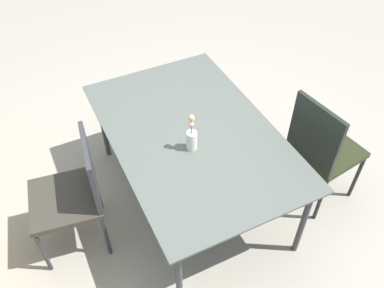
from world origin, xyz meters
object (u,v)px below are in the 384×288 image
at_px(dining_table, 192,137).
at_px(chair_near_left, 321,146).
at_px(flower_vase, 192,137).
at_px(chair_far_side, 75,190).

xyz_separation_m(dining_table, chair_near_left, (-0.38, -0.83, -0.12)).
height_order(chair_near_left, flower_vase, flower_vase).
bearing_deg(flower_vase, dining_table, -26.95).
bearing_deg(flower_vase, chair_far_side, 78.15).
bearing_deg(chair_near_left, dining_table, -122.34).
bearing_deg(dining_table, chair_near_left, -114.63).
xyz_separation_m(chair_far_side, flower_vase, (-0.16, -0.77, 0.29)).
bearing_deg(chair_near_left, chair_far_side, -111.53).
bearing_deg(dining_table, flower_vase, 153.05).
xyz_separation_m(dining_table, chair_far_side, (0.03, 0.83, -0.15)).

